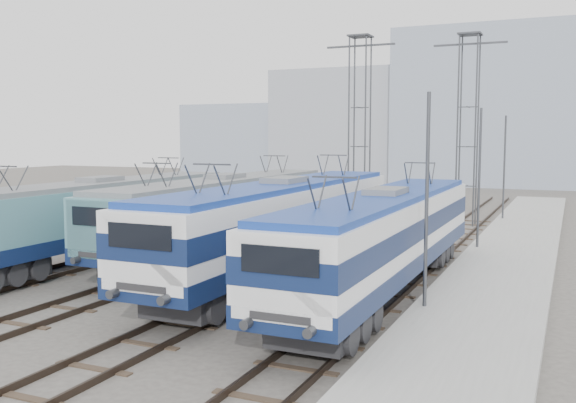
# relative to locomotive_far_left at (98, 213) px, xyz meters

# --- Properties ---
(ground) EXTENTS (160.00, 160.00, 0.00)m
(ground) POSITION_rel_locomotive_far_left_xyz_m (6.75, -4.80, -2.22)
(ground) COLOR #514C47
(platform) EXTENTS (4.00, 70.00, 0.30)m
(platform) POSITION_rel_locomotive_far_left_xyz_m (16.95, 3.20, -2.07)
(platform) COLOR #9E9E99
(platform) RESTS_ON ground
(locomotive_far_left) EXTENTS (2.82, 17.78, 3.35)m
(locomotive_far_left) POSITION_rel_locomotive_far_left_xyz_m (0.00, 0.00, 0.00)
(locomotive_far_left) COLOR #101E47
(locomotive_far_left) RESTS_ON ground
(locomotive_center_left) EXTENTS (2.86, 18.05, 3.40)m
(locomotive_center_left) POSITION_rel_locomotive_far_left_xyz_m (4.50, 3.43, 0.03)
(locomotive_center_left) COLOR #101E47
(locomotive_center_left) RESTS_ON ground
(locomotive_center_right) EXTENTS (2.96, 18.74, 3.52)m
(locomotive_center_right) POSITION_rel_locomotive_far_left_xyz_m (9.00, 0.33, 0.17)
(locomotive_center_right) COLOR #101E47
(locomotive_center_right) RESTS_ON ground
(locomotive_far_right) EXTENTS (2.81, 17.79, 3.34)m
(locomotive_far_right) POSITION_rel_locomotive_far_left_xyz_m (13.50, -0.98, 0.06)
(locomotive_far_right) COLOR #101E47
(locomotive_far_right) RESTS_ON ground
(catenary_tower_west) EXTENTS (4.50, 1.20, 12.00)m
(catenary_tower_west) POSITION_rel_locomotive_far_left_xyz_m (6.75, 17.20, 4.42)
(catenary_tower_west) COLOR #3F4247
(catenary_tower_west) RESTS_ON ground
(catenary_tower_east) EXTENTS (4.50, 1.20, 12.00)m
(catenary_tower_east) POSITION_rel_locomotive_far_left_xyz_m (13.25, 19.20, 4.42)
(catenary_tower_east) COLOR #3F4247
(catenary_tower_east) RESTS_ON ground
(mast_front) EXTENTS (0.12, 0.12, 7.00)m
(mast_front) POSITION_rel_locomotive_far_left_xyz_m (15.35, -2.80, 1.28)
(mast_front) COLOR #3F4247
(mast_front) RESTS_ON ground
(mast_mid) EXTENTS (0.12, 0.12, 7.00)m
(mast_mid) POSITION_rel_locomotive_far_left_xyz_m (15.35, 9.20, 1.28)
(mast_mid) COLOR #3F4247
(mast_mid) RESTS_ON ground
(mast_rear) EXTENTS (0.12, 0.12, 7.00)m
(mast_rear) POSITION_rel_locomotive_far_left_xyz_m (15.35, 21.20, 1.28)
(mast_rear) COLOR #3F4247
(mast_rear) RESTS_ON ground
(building_west) EXTENTS (18.00, 12.00, 14.00)m
(building_west) POSITION_rel_locomotive_far_left_xyz_m (-7.25, 57.20, 4.78)
(building_west) COLOR #999FAA
(building_west) RESTS_ON ground
(building_center) EXTENTS (22.00, 14.00, 18.00)m
(building_center) POSITION_rel_locomotive_far_left_xyz_m (10.75, 57.20, 6.78)
(building_center) COLOR #909CAF
(building_center) RESTS_ON ground
(building_far_west) EXTENTS (14.00, 10.00, 10.00)m
(building_far_west) POSITION_rel_locomotive_far_left_xyz_m (-23.25, 57.20, 2.78)
(building_far_west) COLOR #909CAF
(building_far_west) RESTS_ON ground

